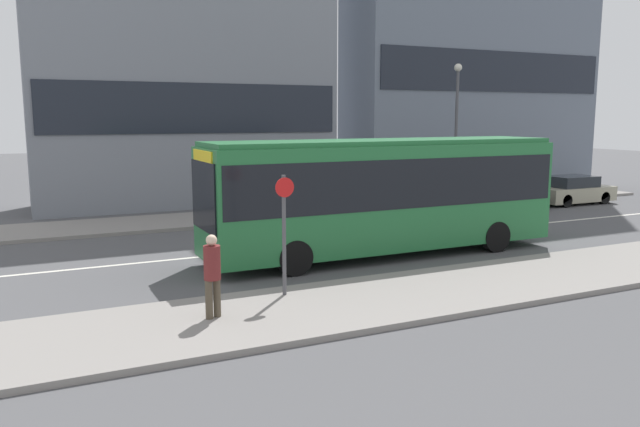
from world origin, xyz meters
name	(u,v)px	position (x,y,z in m)	size (l,w,h in m)	color
ground_plane	(283,249)	(0.00, 0.00, 0.00)	(120.00, 120.00, 0.00)	#4F4F51
sidewalk_near	(387,298)	(0.00, -6.25, 0.07)	(44.00, 3.50, 0.13)	gray
sidewalk_far	(225,218)	(0.00, 6.25, 0.07)	(44.00, 3.50, 0.13)	gray
lane_centerline	(283,249)	(0.00, 0.00, 0.00)	(41.80, 0.16, 0.01)	silver
apartment_block_left_tower	(183,28)	(-0.15, 11.66, 8.19)	(13.84, 4.40, 16.40)	gray
city_bus	(383,190)	(2.38, -2.12, 2.00)	(10.96, 2.53, 3.49)	#236B38
parked_car_0	(502,195)	(11.92, 3.38, 0.67)	(3.91, 1.81, 1.44)	black
parked_car_1	(572,190)	(16.43, 3.58, 0.63)	(4.00, 1.82, 1.34)	#A39E84
pedestrian_near_stop	(212,271)	(-4.01, -6.08, 1.10)	(0.34, 0.34, 1.71)	#4C4233
bus_stop_sign	(284,226)	(-2.09, -5.19, 1.73)	(0.44, 0.12, 2.74)	#4C4C51
street_lamp	(456,118)	(11.02, 5.63, 4.08)	(0.36, 0.36, 6.41)	#4C4C51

